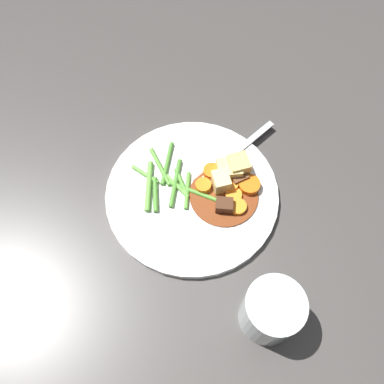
{
  "coord_description": "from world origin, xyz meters",
  "views": [
    {
      "loc": [
        0.04,
        -0.28,
        0.57
      ],
      "look_at": [
        0.0,
        0.0,
        0.01
      ],
      "focal_mm": 37.75,
      "sensor_mm": 36.0,
      "label": 1
    }
  ],
  "objects_px": {
    "carrot_slice_4": "(249,185)",
    "potato_chunk_0": "(238,166)",
    "potato_chunk_2": "(221,182)",
    "fork": "(233,155)",
    "carrot_slice_3": "(230,185)",
    "potato_chunk_1": "(229,170)",
    "meat_chunk_1": "(238,177)",
    "meat_chunk_0": "(224,206)",
    "carrot_slice_0": "(238,207)",
    "water_glass": "(271,311)",
    "carrot_slice_2": "(203,186)",
    "carrot_slice_1": "(212,172)",
    "carrot_slice_5": "(234,195)",
    "dinner_plate": "(192,194)"
  },
  "relations": [
    {
      "from": "potato_chunk_0",
      "to": "meat_chunk_1",
      "type": "distance_m",
      "value": 0.02
    },
    {
      "from": "carrot_slice_2",
      "to": "potato_chunk_1",
      "type": "distance_m",
      "value": 0.05
    },
    {
      "from": "potato_chunk_2",
      "to": "fork",
      "type": "relative_size",
      "value": 0.21
    },
    {
      "from": "carrot_slice_2",
      "to": "potato_chunk_2",
      "type": "relative_size",
      "value": 0.82
    },
    {
      "from": "carrot_slice_1",
      "to": "potato_chunk_1",
      "type": "relative_size",
      "value": 0.71
    },
    {
      "from": "carrot_slice_2",
      "to": "potato_chunk_0",
      "type": "height_order",
      "value": "potato_chunk_0"
    },
    {
      "from": "carrot_slice_5",
      "to": "meat_chunk_0",
      "type": "bearing_deg",
      "value": -120.07
    },
    {
      "from": "meat_chunk_1",
      "to": "water_glass",
      "type": "xyz_separation_m",
      "value": [
        0.05,
        -0.2,
        0.02
      ]
    },
    {
      "from": "carrot_slice_4",
      "to": "potato_chunk_2",
      "type": "bearing_deg",
      "value": -175.8
    },
    {
      "from": "potato_chunk_0",
      "to": "meat_chunk_0",
      "type": "distance_m",
      "value": 0.07
    },
    {
      "from": "carrot_slice_1",
      "to": "potato_chunk_1",
      "type": "bearing_deg",
      "value": 3.78
    },
    {
      "from": "carrot_slice_4",
      "to": "meat_chunk_1",
      "type": "bearing_deg",
      "value": 147.14
    },
    {
      "from": "carrot_slice_5",
      "to": "dinner_plate",
      "type": "bearing_deg",
      "value": -179.91
    },
    {
      "from": "carrot_slice_1",
      "to": "carrot_slice_5",
      "type": "xyz_separation_m",
      "value": [
        0.04,
        -0.04,
        -0.0
      ]
    },
    {
      "from": "potato_chunk_2",
      "to": "water_glass",
      "type": "bearing_deg",
      "value": -66.96
    },
    {
      "from": "carrot_slice_3",
      "to": "water_glass",
      "type": "bearing_deg",
      "value": -71.03
    },
    {
      "from": "potato_chunk_1",
      "to": "potato_chunk_2",
      "type": "height_order",
      "value": "same"
    },
    {
      "from": "potato_chunk_2",
      "to": "meat_chunk_0",
      "type": "height_order",
      "value": "potato_chunk_2"
    },
    {
      "from": "carrot_slice_3",
      "to": "meat_chunk_0",
      "type": "height_order",
      "value": "meat_chunk_0"
    },
    {
      "from": "dinner_plate",
      "to": "carrot_slice_5",
      "type": "height_order",
      "value": "carrot_slice_5"
    },
    {
      "from": "carrot_slice_2",
      "to": "carrot_slice_3",
      "type": "bearing_deg",
      "value": 10.1
    },
    {
      "from": "dinner_plate",
      "to": "water_glass",
      "type": "height_order",
      "value": "water_glass"
    },
    {
      "from": "carrot_slice_3",
      "to": "carrot_slice_5",
      "type": "height_order",
      "value": "carrot_slice_3"
    },
    {
      "from": "carrot_slice_4",
      "to": "potato_chunk_0",
      "type": "distance_m",
      "value": 0.03
    },
    {
      "from": "potato_chunk_1",
      "to": "meat_chunk_0",
      "type": "height_order",
      "value": "potato_chunk_1"
    },
    {
      "from": "meat_chunk_0",
      "to": "meat_chunk_1",
      "type": "relative_size",
      "value": 1.0
    },
    {
      "from": "potato_chunk_1",
      "to": "water_glass",
      "type": "xyz_separation_m",
      "value": [
        0.07,
        -0.21,
        0.02
      ]
    },
    {
      "from": "meat_chunk_0",
      "to": "meat_chunk_1",
      "type": "height_order",
      "value": "meat_chunk_0"
    },
    {
      "from": "carrot_slice_4",
      "to": "potato_chunk_2",
      "type": "relative_size",
      "value": 1.1
    },
    {
      "from": "carrot_slice_0",
      "to": "potato_chunk_1",
      "type": "xyz_separation_m",
      "value": [
        -0.02,
        0.06,
        0.01
      ]
    },
    {
      "from": "carrot_slice_1",
      "to": "meat_chunk_0",
      "type": "distance_m",
      "value": 0.06
    },
    {
      "from": "meat_chunk_1",
      "to": "potato_chunk_1",
      "type": "bearing_deg",
      "value": 156.63
    },
    {
      "from": "carrot_slice_2",
      "to": "carrot_slice_4",
      "type": "bearing_deg",
      "value": 8.19
    },
    {
      "from": "dinner_plate",
      "to": "carrot_slice_0",
      "type": "height_order",
      "value": "carrot_slice_0"
    },
    {
      "from": "carrot_slice_3",
      "to": "potato_chunk_1",
      "type": "distance_m",
      "value": 0.02
    },
    {
      "from": "carrot_slice_4",
      "to": "potato_chunk_2",
      "type": "distance_m",
      "value": 0.05
    },
    {
      "from": "carrot_slice_0",
      "to": "meat_chunk_1",
      "type": "bearing_deg",
      "value": 93.39
    },
    {
      "from": "carrot_slice_2",
      "to": "carrot_slice_4",
      "type": "relative_size",
      "value": 0.74
    },
    {
      "from": "carrot_slice_1",
      "to": "carrot_slice_5",
      "type": "relative_size",
      "value": 1.05
    },
    {
      "from": "carrot_slice_0",
      "to": "potato_chunk_2",
      "type": "height_order",
      "value": "potato_chunk_2"
    },
    {
      "from": "carrot_slice_0",
      "to": "carrot_slice_3",
      "type": "relative_size",
      "value": 1.07
    },
    {
      "from": "potato_chunk_2",
      "to": "potato_chunk_1",
      "type": "bearing_deg",
      "value": 63.2
    },
    {
      "from": "carrot_slice_0",
      "to": "meat_chunk_0",
      "type": "distance_m",
      "value": 0.02
    },
    {
      "from": "carrot_slice_3",
      "to": "water_glass",
      "type": "distance_m",
      "value": 0.2
    },
    {
      "from": "carrot_slice_0",
      "to": "potato_chunk_0",
      "type": "relative_size",
      "value": 0.79
    },
    {
      "from": "carrot_slice_5",
      "to": "fork",
      "type": "bearing_deg",
      "value": 95.01
    },
    {
      "from": "potato_chunk_1",
      "to": "fork",
      "type": "height_order",
      "value": "potato_chunk_1"
    },
    {
      "from": "carrot_slice_0",
      "to": "carrot_slice_5",
      "type": "distance_m",
      "value": 0.02
    },
    {
      "from": "carrot_slice_3",
      "to": "potato_chunk_1",
      "type": "relative_size",
      "value": 0.67
    },
    {
      "from": "carrot_slice_0",
      "to": "water_glass",
      "type": "distance_m",
      "value": 0.16
    }
  ]
}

